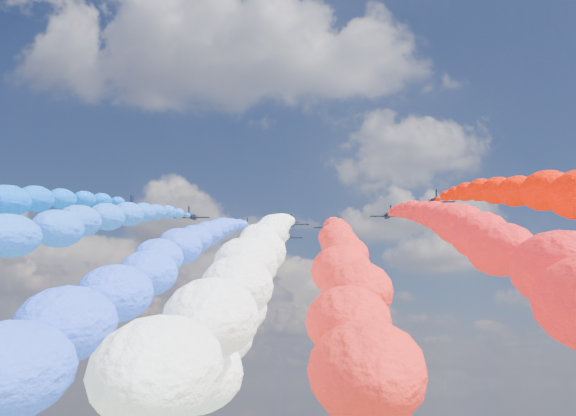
# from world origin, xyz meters

# --- Properties ---
(jet_0) EXTENTS (8.66, 11.57, 4.29)m
(jet_0) POSITION_xyz_m (-31.75, -6.03, 98.22)
(jet_0) COLOR black
(jet_1) EXTENTS (8.45, 11.42, 4.29)m
(jet_1) POSITION_xyz_m (-21.78, 2.98, 98.22)
(jet_1) COLOR black
(trail_1) EXTENTS (6.22, 121.77, 41.45)m
(trail_1) POSITION_xyz_m (-21.78, -59.37, 79.80)
(trail_1) COLOR blue
(jet_2) EXTENTS (8.39, 11.38, 4.29)m
(jet_2) POSITION_xyz_m (-9.85, 14.16, 98.22)
(jet_2) COLOR black
(trail_2) EXTENTS (6.22, 121.77, 41.45)m
(trail_2) POSITION_xyz_m (-9.85, -48.19, 79.80)
(trail_2) COLOR #2B52FF
(jet_3) EXTENTS (8.52, 11.47, 4.29)m
(jet_3) POSITION_xyz_m (0.57, 11.00, 98.22)
(jet_3) COLOR black
(trail_3) EXTENTS (6.22, 121.77, 41.45)m
(trail_3) POSITION_xyz_m (0.57, -51.35, 79.80)
(trail_3) COLOR white
(jet_4) EXTENTS (8.27, 11.29, 4.29)m
(jet_4) POSITION_xyz_m (-1.42, 25.94, 98.22)
(jet_4) COLOR black
(trail_4) EXTENTS (6.22, 121.77, 41.45)m
(trail_4) POSITION_xyz_m (-1.42, -36.41, 79.80)
(trail_4) COLOR white
(jet_5) EXTENTS (8.76, 11.64, 4.29)m
(jet_5) POSITION_xyz_m (9.77, 14.46, 98.22)
(jet_5) COLOR black
(trail_5) EXTENTS (6.22, 121.77, 41.45)m
(trail_5) POSITION_xyz_m (9.77, -47.89, 79.80)
(trail_5) COLOR red
(jet_6) EXTENTS (8.55, 11.49, 4.29)m
(jet_6) POSITION_xyz_m (22.63, 4.12, 98.22)
(jet_6) COLOR black
(trail_6) EXTENTS (6.22, 121.77, 41.45)m
(trail_6) POSITION_xyz_m (22.63, -58.23, 79.80)
(trail_6) COLOR red
(jet_7) EXTENTS (8.42, 11.40, 4.29)m
(jet_7) POSITION_xyz_m (30.95, -7.28, 98.22)
(jet_7) COLOR black
(trail_7) EXTENTS (6.22, 121.77, 41.45)m
(trail_7) POSITION_xyz_m (30.95, -69.63, 79.80)
(trail_7) COLOR red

